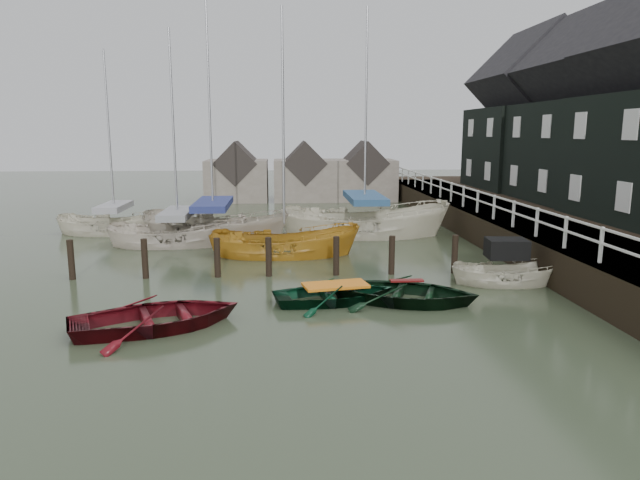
{
  "coord_description": "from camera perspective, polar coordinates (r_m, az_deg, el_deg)",
  "views": [
    {
      "loc": [
        -0.71,
        -16.73,
        5.04
      ],
      "look_at": [
        0.58,
        2.39,
        1.4
      ],
      "focal_mm": 32.0,
      "sensor_mm": 36.0,
      "label": 1
    }
  ],
  "objects": [
    {
      "name": "sailboat_d",
      "position": [
        28.26,
        4.44,
        0.57
      ],
      "size": [
        8.57,
        3.89,
        12.33
      ],
      "rotation": [
        0.0,
        0.0,
        1.48
      ],
      "color": "beige",
      "rests_on": "ground"
    },
    {
      "name": "sailboat_e",
      "position": [
        30.54,
        -19.76,
        0.74
      ],
      "size": [
        5.91,
        2.48,
        10.06
      ],
      "rotation": [
        0.0,
        0.0,
        1.52
      ],
      "color": "beige",
      "rests_on": "ground"
    },
    {
      "name": "motorboat",
      "position": [
        20.18,
        18.17,
        -3.91
      ],
      "size": [
        3.86,
        1.76,
        2.24
      ],
      "rotation": [
        0.0,
        0.0,
        1.47
      ],
      "color": "beige",
      "rests_on": "ground"
    },
    {
      "name": "pier",
      "position": [
        28.93,
        16.81,
        1.69
      ],
      "size": [
        3.04,
        32.0,
        2.7
      ],
      "color": "black",
      "rests_on": "ground"
    },
    {
      "name": "rowboat_dkgreen",
      "position": [
        17.43,
        8.61,
        -6.17
      ],
      "size": [
        5.01,
        4.29,
        0.87
      ],
      "primitive_type": "imported",
      "rotation": [
        0.0,
        0.0,
        1.22
      ],
      "color": "black",
      "rests_on": "ground"
    },
    {
      "name": "sailboat_a",
      "position": [
        26.57,
        -13.94,
        -0.36
      ],
      "size": [
        6.33,
        2.64,
        10.58
      ],
      "rotation": [
        0.0,
        0.0,
        1.62
      ],
      "color": "beige",
      "rests_on": "ground"
    },
    {
      "name": "quay_houses",
      "position": [
        29.86,
        28.41,
        10.72
      ],
      "size": [
        6.52,
        28.14,
        10.01
      ],
      "color": "black",
      "rests_on": "ground"
    },
    {
      "name": "far_sheds",
      "position": [
        42.87,
        -1.8,
        6.5
      ],
      "size": [
        14.0,
        4.08,
        4.39
      ],
      "color": "#665B51",
      "rests_on": "ground"
    },
    {
      "name": "rowboat_red",
      "position": [
        15.66,
        -15.87,
        -8.44
      ],
      "size": [
        5.17,
        4.45,
        0.9
      ],
      "primitive_type": "imported",
      "rotation": [
        0.0,
        0.0,
        1.93
      ],
      "color": "#4F0B11",
      "rests_on": "ground"
    },
    {
      "name": "rowboat_green",
      "position": [
        17.31,
        1.55,
        -6.18
      ],
      "size": [
        4.14,
        3.31,
        0.77
      ],
      "primitive_type": "imported",
      "rotation": [
        0.0,
        0.0,
        1.77
      ],
      "color": "black",
      "rests_on": "ground"
    },
    {
      "name": "ground",
      "position": [
        17.48,
        -1.37,
        -6.0
      ],
      "size": [
        120.0,
        120.0,
        0.0
      ],
      "primitive_type": "plane",
      "color": "#2E3824",
      "rests_on": "ground"
    },
    {
      "name": "land_strip",
      "position": [
        31.41,
        26.22,
        0.41
      ],
      "size": [
        14.0,
        38.0,
        1.5
      ],
      "primitive_type": "cube",
      "color": "black",
      "rests_on": "ground"
    },
    {
      "name": "sailboat_c",
      "position": [
        23.73,
        -3.55,
        -1.49
      ],
      "size": [
        6.31,
        2.55,
        11.03
      ],
      "rotation": [
        0.0,
        0.0,
        1.54
      ],
      "color": "#B57E22",
      "rests_on": "ground"
    },
    {
      "name": "mooring_pilings",
      "position": [
        20.25,
        -4.91,
        -2.24
      ],
      "size": [
        13.72,
        0.22,
        1.8
      ],
      "color": "black",
      "rests_on": "ground"
    },
    {
      "name": "sailboat_b",
      "position": [
        27.15,
        -10.54,
        0.0
      ],
      "size": [
        8.19,
        5.84,
        12.44
      ],
      "rotation": [
        0.0,
        0.0,
        1.14
      ],
      "color": "#B9AF9E",
      "rests_on": "ground"
    }
  ]
}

